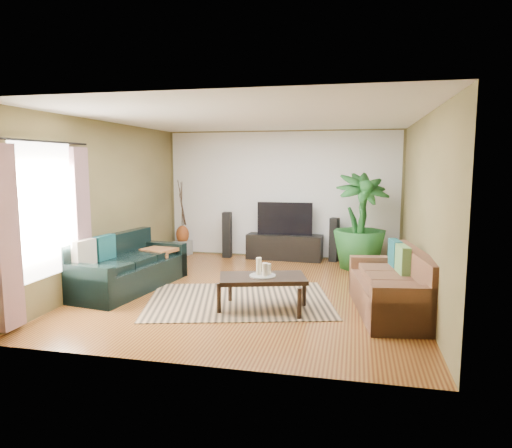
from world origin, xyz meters
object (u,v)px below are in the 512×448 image
(tv_stand, at_px, (285,247))
(speaker_left, at_px, (227,235))
(television, at_px, (285,219))
(pedestal, at_px, (183,248))
(vase, at_px, (183,234))
(speaker_right, at_px, (334,240))
(sofa_right, at_px, (391,282))
(sofa_left, at_px, (128,263))
(potted_plant, at_px, (360,221))
(coffee_table, at_px, (263,293))
(side_table, at_px, (160,263))

(tv_stand, bearing_deg, speaker_left, -174.15)
(television, distance_m, pedestal, 2.38)
(vase, bearing_deg, tv_stand, 0.36)
(television, relative_size, speaker_left, 1.18)
(speaker_left, distance_m, vase, 1.04)
(television, height_order, speaker_right, television)
(sofa_right, xyz_separation_m, pedestal, (-4.21, 3.11, -0.27))
(sofa_left, bearing_deg, vase, 11.78)
(tv_stand, distance_m, potted_plant, 1.75)
(coffee_table, relative_size, side_table, 2.15)
(television, bearing_deg, coffee_table, -86.31)
(sofa_right, relative_size, coffee_table, 1.61)
(coffee_table, height_order, tv_stand, tv_stand)
(sofa_right, bearing_deg, sofa_left, -103.47)
(television, xyz_separation_m, potted_plant, (1.54, -0.51, 0.05))
(pedestal, height_order, side_table, side_table)
(sofa_left, xyz_separation_m, speaker_right, (3.15, 2.78, 0.03))
(potted_plant, bearing_deg, sofa_right, -81.35)
(sofa_left, relative_size, pedestal, 6.96)
(coffee_table, xyz_separation_m, television, (-0.22, 3.39, 0.63))
(sofa_right, bearing_deg, pedestal, -135.09)
(vase, bearing_deg, side_table, -79.28)
(sofa_right, relative_size, vase, 4.73)
(speaker_left, bearing_deg, sofa_right, -45.25)
(speaker_left, bearing_deg, pedestal, 175.92)
(potted_plant, bearing_deg, television, 161.47)
(coffee_table, height_order, side_table, side_table)
(pedestal, bearing_deg, sofa_right, -36.45)
(sofa_left, bearing_deg, tv_stand, -28.77)
(side_table, bearing_deg, coffee_table, -32.05)
(sofa_right, distance_m, vase, 5.23)
(tv_stand, distance_m, side_table, 2.80)
(sofa_left, bearing_deg, speaker_right, -40.02)
(television, relative_size, speaker_right, 1.28)
(coffee_table, bearing_deg, tv_stand, 77.82)
(sofa_left, height_order, coffee_table, sofa_left)
(potted_plant, bearing_deg, vase, 172.52)
(side_table, bearing_deg, sofa_left, -108.06)
(sofa_left, relative_size, tv_stand, 1.37)
(sofa_left, height_order, potted_plant, potted_plant)
(sofa_right, relative_size, potted_plant, 1.03)
(television, height_order, pedestal, television)
(coffee_table, distance_m, speaker_left, 3.64)
(potted_plant, distance_m, vase, 3.87)
(sofa_left, distance_m, tv_stand, 3.50)
(tv_stand, relative_size, pedestal, 5.06)
(speaker_right, bearing_deg, speaker_left, -161.88)
(sofa_right, distance_m, pedestal, 5.24)
(coffee_table, distance_m, potted_plant, 3.23)
(sofa_left, relative_size, sofa_right, 1.15)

